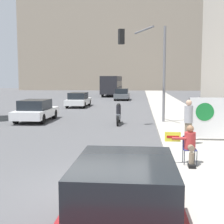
% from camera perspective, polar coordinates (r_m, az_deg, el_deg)
% --- Properties ---
extents(ground_plane, '(160.00, 160.00, 0.00)m').
position_cam_1_polar(ground_plane, '(8.00, -2.45, -14.26)').
color(ground_plane, '#4F4F51').
extents(sidewalk_curb, '(3.68, 90.00, 0.18)m').
position_cam_1_polar(sidewalk_curb, '(22.75, 12.12, -0.78)').
color(sidewalk_curb, '#A8A399').
rests_on(sidewalk_curb, ground_plane).
extents(building_backdrop_far, '(52.00, 12.00, 30.29)m').
position_cam_1_polar(building_backdrop_far, '(79.11, 3.14, 15.15)').
color(building_backdrop_far, gray).
rests_on(building_backdrop_far, ground_plane).
extents(seated_protester, '(0.97, 0.77, 1.20)m').
position_cam_1_polar(seated_protester, '(9.80, 13.99, -5.64)').
color(seated_protester, '#474C56').
rests_on(seated_protester, sidewalk_curb).
extents(jogger_on_sidewalk, '(0.34, 0.34, 1.77)m').
position_cam_1_polar(jogger_on_sidewalk, '(12.70, 13.80, -1.72)').
color(jogger_on_sidewalk, '#756651').
rests_on(jogger_on_sidewalk, sidewalk_curb).
extents(protest_banner, '(2.40, 0.06, 1.82)m').
position_cam_1_polar(protest_banner, '(13.75, 18.60, -1.05)').
color(protest_banner, slate).
rests_on(protest_banner, sidewalk_curb).
extents(traffic_light_pole, '(2.78, 2.55, 5.68)m').
position_cam_1_polar(traffic_light_pole, '(18.60, 6.71, 9.86)').
color(traffic_light_pole, slate).
rests_on(traffic_light_pole, sidewalk_curb).
extents(parked_car_curbside, '(1.84, 4.15, 1.49)m').
position_cam_1_polar(parked_car_curbside, '(5.36, 2.41, -16.38)').
color(parked_car_curbside, maroon).
rests_on(parked_car_curbside, ground_plane).
extents(car_on_road_nearest, '(1.90, 4.33, 1.41)m').
position_cam_1_polar(car_on_road_nearest, '(20.96, -13.75, 0.29)').
color(car_on_road_nearest, white).
rests_on(car_on_road_nearest, ground_plane).
extents(car_on_road_midblock, '(1.84, 4.72, 1.41)m').
position_cam_1_polar(car_on_road_midblock, '(30.84, -6.14, 2.27)').
color(car_on_road_midblock, white).
rests_on(car_on_road_midblock, ground_plane).
extents(car_on_road_distant, '(1.84, 4.34, 1.48)m').
position_cam_1_polar(car_on_road_distant, '(40.32, 1.83, 3.25)').
color(car_on_road_distant, '#565B60').
rests_on(car_on_road_distant, ground_plane).
extents(city_bus_on_road, '(2.53, 12.17, 3.13)m').
position_cam_1_polar(city_bus_on_road, '(51.20, 0.01, 5.07)').
color(city_bus_on_road, '#232328').
rests_on(city_bus_on_road, ground_plane).
extents(motorcycle_on_road, '(0.28, 2.13, 1.30)m').
position_cam_1_polar(motorcycle_on_road, '(19.02, 1.21, -0.59)').
color(motorcycle_on_road, '#565B60').
rests_on(motorcycle_on_road, ground_plane).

